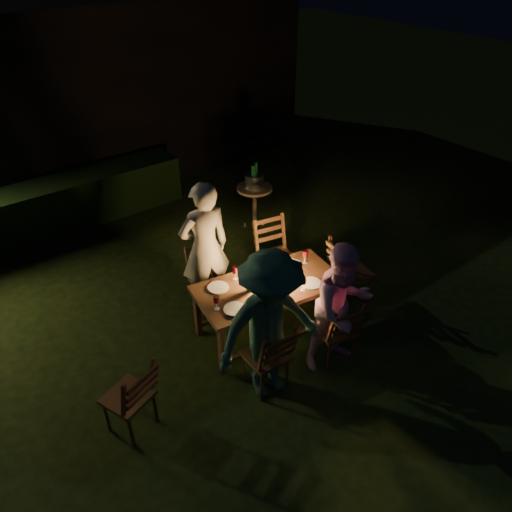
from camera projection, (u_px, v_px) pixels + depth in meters
garden_envelope at (26, 94)px, 9.33m from camera, size 40.00×40.00×3.20m
dining_table at (268, 289)px, 5.90m from camera, size 1.83×1.12×0.71m
chair_near_left at (267, 366)px, 5.36m from camera, size 0.44×0.47×0.95m
chair_near_right at (335, 339)px, 5.72m from camera, size 0.49×0.51×0.92m
chair_far_left at (209, 289)px, 6.49m from camera, size 0.46×0.48×0.92m
chair_far_right at (275, 267)px, 6.87m from camera, size 0.54×0.57×1.03m
chair_end at (349, 282)px, 6.57m from camera, size 0.55×0.52×1.02m
chair_spare at (131, 407)px, 4.91m from camera, size 0.55×0.57×0.95m
person_house_side at (205, 248)px, 6.19m from camera, size 0.71×0.53×1.79m
person_opp_right at (342, 308)px, 5.40m from camera, size 0.85×0.71×1.58m
person_opp_left at (270, 327)px, 4.99m from camera, size 1.24×0.83×1.78m
lantern at (270, 270)px, 5.83m from camera, size 0.16×0.16×0.35m
plate_far_left at (218, 287)px, 5.80m from camera, size 0.25×0.25×0.01m
plate_near_left at (235, 309)px, 5.48m from camera, size 0.25×0.25×0.01m
plate_far_right at (291, 264)px, 6.20m from camera, size 0.25×0.25×0.01m
plate_near_right at (311, 283)px, 5.87m from camera, size 0.25×0.25×0.01m
wineglass_a at (235, 273)px, 5.90m from camera, size 0.06×0.06×0.18m
wineglass_b at (217, 303)px, 5.44m from camera, size 0.06×0.06×0.18m
wineglass_c at (303, 284)px, 5.73m from camera, size 0.06×0.06×0.18m
wineglass_d at (305, 257)px, 6.19m from camera, size 0.06×0.06×0.18m
wineglass_e at (274, 295)px, 5.56m from camera, size 0.06×0.06×0.18m
bottle_table at (250, 281)px, 5.69m from camera, size 0.07×0.07×0.28m
napkin_left at (271, 303)px, 5.57m from camera, size 0.18×0.14×0.01m
napkin_right at (322, 284)px, 5.86m from camera, size 0.18×0.14×0.01m
phone at (232, 315)px, 5.40m from camera, size 0.14×0.07×0.01m
side_table at (255, 192)px, 7.95m from camera, size 0.57×0.57×0.76m
ice_bucket at (255, 181)px, 7.84m from camera, size 0.30×0.30×0.22m
bottle_bucket_a at (253, 180)px, 7.76m from camera, size 0.07×0.07×0.32m
bottle_bucket_b at (255, 176)px, 7.86m from camera, size 0.07×0.07×0.32m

